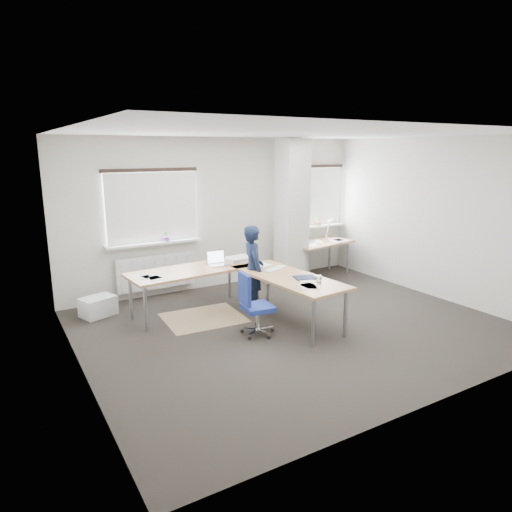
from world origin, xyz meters
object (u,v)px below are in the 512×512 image
task_chair (256,318)px  person (253,270)px  desk_side (320,244)px  desk_main (241,274)px

task_chair → person: bearing=68.3°
person → desk_side: bearing=-50.9°
desk_main → person: person is taller
desk_side → person: bearing=-162.9°
task_chair → person: 1.04m
desk_main → person: size_ratio=1.84×
desk_side → person: person is taller
desk_side → task_chair: size_ratio=1.62×
desk_main → task_chair: (-0.17, -0.75, -0.43)m
person → desk_main: bearing=116.6°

